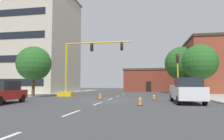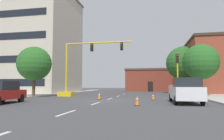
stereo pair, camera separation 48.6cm
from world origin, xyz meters
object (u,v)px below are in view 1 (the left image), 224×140
Objects in this scene: tree_right_mid at (200,62)px; sedan_red_near_left at (2,92)px; traffic_cone_roadside_c at (140,100)px; tree_right_far at (182,63)px; pickup_truck_white at (186,91)px; traffic_light_pole_right at (178,66)px; traffic_cone_roadside_a at (154,97)px; traffic_cone_roadside_b at (100,96)px; traffic_signal_gantry at (75,78)px; tree_left_near at (34,64)px.

tree_right_mid is 1.42× the size of sedan_red_near_left.
sedan_red_near_left is at bearing -176.85° from traffic_cone_roadside_c.
tree_right_far is 1.50× the size of pickup_truck_white.
traffic_light_pole_right is at bearing 88.28° from pickup_truck_white.
traffic_cone_roadside_a is at bearing 79.19° from traffic_cone_roadside_c.
pickup_truck_white is 7.43× the size of traffic_cone_roadside_c.
traffic_cone_roadside_b reaches higher than traffic_cone_roadside_a.
pickup_truck_white is 8.29m from traffic_cone_roadside_b.
traffic_signal_gantry is 1.96× the size of traffic_light_pole_right.
traffic_signal_gantry reaches higher than tree_right_mid.
tree_left_near reaches higher than traffic_cone_roadside_a.
traffic_cone_roadside_c is at bearing -105.88° from tree_right_far.
traffic_cone_roadside_b is at bearing -175.98° from traffic_cone_roadside_a.
pickup_truck_white is (-2.83, -19.88, -4.23)m from tree_right_far.
tree_right_mid is at bearing -85.98° from tree_right_far.
traffic_signal_gantry is at bearing 148.64° from pickup_truck_white.
tree_right_far is at bearing 39.72° from traffic_signal_gantry.
traffic_cone_roadside_a is at bearing -107.61° from tree_right_far.
traffic_light_pole_right is 6.56× the size of traffic_cone_roadside_b.
traffic_light_pole_right is 0.73× the size of tree_right_mid.
tree_right_mid is at bearing 37.54° from sedan_red_near_left.
traffic_signal_gantry is 1.73× the size of pickup_truck_white.
traffic_cone_roadside_b is (4.38, -4.63, -1.90)m from traffic_signal_gantry.
tree_left_near is at bearing -165.53° from tree_right_mid.
traffic_cone_roadside_a is (11.58, 6.47, -0.58)m from sedan_red_near_left.
sedan_red_near_left reaches higher than traffic_cone_roadside_b.
tree_left_near is (-4.29, -2.39, 1.73)m from traffic_signal_gantry.
traffic_cone_roadside_b reaches higher than traffic_cone_roadside_c.
tree_left_near is 1.30× the size of sedan_red_near_left.
tree_right_mid is 9.03× the size of traffic_cone_roadside_b.
tree_right_far is (15.00, 12.46, 2.94)m from traffic_signal_gantry.
tree_right_mid reaches higher than traffic_cone_roadside_b.
traffic_signal_gantry is 1.55× the size of tree_left_near.
pickup_truck_white is 4.56m from traffic_cone_roadside_c.
traffic_cone_roadside_b is at bearing 127.16° from traffic_cone_roadside_c.
tree_left_near reaches higher than pickup_truck_white.
sedan_red_near_left is (-14.05, -3.31, -0.09)m from pickup_truck_white.
pickup_truck_white reaches higher than sedan_red_near_left.
traffic_cone_roadside_c is (12.85, -7.77, -3.64)m from tree_left_near.
pickup_truck_white is 1.17× the size of sedan_red_near_left.
traffic_light_pole_right is at bearing 2.65° from tree_left_near.
traffic_cone_roadside_c is (8.57, -10.15, -1.91)m from traffic_signal_gantry.
traffic_cone_roadside_b is (-10.62, -17.09, -4.85)m from tree_right_far.
traffic_light_pole_right is 5.58m from tree_right_mid.
tree_right_far reaches higher than traffic_signal_gantry.
sedan_red_near_left is 8.76m from traffic_cone_roadside_b.
traffic_light_pole_right is 9.86m from traffic_cone_roadside_c.
tree_right_mid is (3.34, 4.38, 0.83)m from traffic_light_pole_right.
traffic_cone_roadside_a is 0.85× the size of traffic_cone_roadside_b.
tree_left_near is 8.27× the size of traffic_cone_roadside_b.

